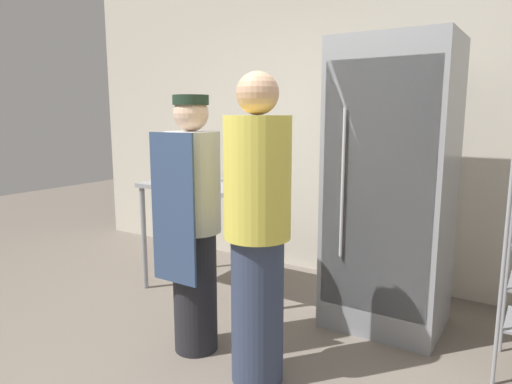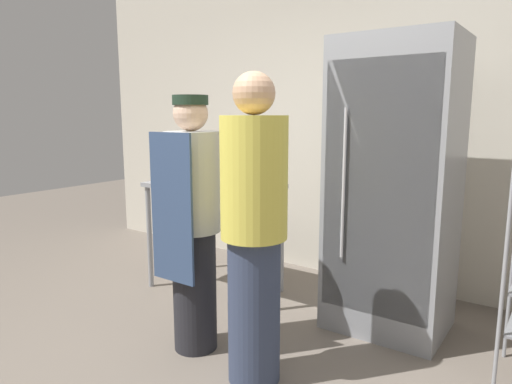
{
  "view_description": "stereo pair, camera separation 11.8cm",
  "coord_description": "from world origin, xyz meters",
  "px_view_note": "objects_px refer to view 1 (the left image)",
  "views": [
    {
      "loc": [
        1.48,
        -1.57,
        1.5
      ],
      "look_at": [
        -0.07,
        0.85,
        1.01
      ],
      "focal_mm": 32.0,
      "sensor_mm": 36.0,
      "label": 1
    },
    {
      "loc": [
        1.58,
        -1.5,
        1.5
      ],
      "look_at": [
        -0.07,
        0.85,
        1.01
      ],
      "focal_mm": 32.0,
      "sensor_mm": 36.0,
      "label": 2
    }
  ],
  "objects_px": {
    "donut_box": "(191,176)",
    "person_baker": "(193,222)",
    "person_customer": "(257,230)",
    "blender_pitcher": "(245,170)",
    "refrigerator": "(390,187)"
  },
  "relations": [
    {
      "from": "refrigerator",
      "to": "person_baker",
      "type": "xyz_separation_m",
      "value": [
        -0.91,
        -1.02,
        -0.16
      ]
    },
    {
      "from": "refrigerator",
      "to": "donut_box",
      "type": "relative_size",
      "value": 6.87
    },
    {
      "from": "refrigerator",
      "to": "person_customer",
      "type": "distance_m",
      "value": 1.16
    },
    {
      "from": "blender_pitcher",
      "to": "refrigerator",
      "type": "bearing_deg",
      "value": 7.01
    },
    {
      "from": "donut_box",
      "to": "person_baker",
      "type": "height_order",
      "value": "person_baker"
    },
    {
      "from": "donut_box",
      "to": "refrigerator",
      "type": "bearing_deg",
      "value": 6.69
    },
    {
      "from": "refrigerator",
      "to": "blender_pitcher",
      "type": "bearing_deg",
      "value": -172.99
    },
    {
      "from": "donut_box",
      "to": "person_customer",
      "type": "height_order",
      "value": "person_customer"
    },
    {
      "from": "person_baker",
      "to": "person_customer",
      "type": "relative_size",
      "value": 0.94
    },
    {
      "from": "person_baker",
      "to": "person_customer",
      "type": "bearing_deg",
      "value": -7.38
    },
    {
      "from": "blender_pitcher",
      "to": "person_customer",
      "type": "height_order",
      "value": "person_customer"
    },
    {
      "from": "blender_pitcher",
      "to": "person_baker",
      "type": "distance_m",
      "value": 0.93
    },
    {
      "from": "refrigerator",
      "to": "blender_pitcher",
      "type": "distance_m",
      "value": 1.13
    },
    {
      "from": "donut_box",
      "to": "person_baker",
      "type": "distance_m",
      "value": 1.11
    },
    {
      "from": "donut_box",
      "to": "person_baker",
      "type": "bearing_deg",
      "value": -48.87
    }
  ]
}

